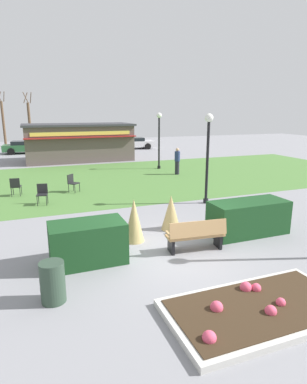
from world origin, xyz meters
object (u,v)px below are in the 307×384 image
(trash_bin, at_px, (53,282))
(food_kiosk, at_px, (79,142))
(lamppost_mid, at_px, (208,148))
(parked_car_center_slot, at_px, (84,145))
(tree_right_bg, at_px, (30,124))
(cafe_chair_west, at_px, (16,185))
(person_strolling, at_px, (177,161))
(parked_car_east_slot, at_px, (134,143))
(cafe_chair_center, at_px, (72,182))
(lamppost_far, at_px, (159,134))
(cafe_chair_east, at_px, (42,192))
(parked_car_west_slot, at_px, (26,147))
(park_bench, at_px, (196,235))
(tree_left_bg, at_px, (3,123))

(trash_bin, distance_m, food_kiosk, 21.12)
(lamppost_mid, distance_m, parked_car_center_slot, 21.71)
(food_kiosk, relative_size, tree_right_bg, 1.46)
(cafe_chair_west, distance_m, tree_right_bg, 21.62)
(person_strolling, bearing_deg, lamppost_mid, 83.51)
(cafe_chair_west, bearing_deg, trash_bin, -84.49)
(cafe_chair_west, relative_size, tree_right_bg, 0.15)
(parked_car_east_slot, bearing_deg, lamppost_mid, -99.37)
(parked_car_east_slot, bearing_deg, food_kiosk, -136.83)
(tree_right_bg, bearing_deg, cafe_chair_center, -85.93)
(lamppost_far, height_order, parked_car_center_slot, lamppost_far)
(cafe_chair_east, bearing_deg, parked_car_west_slot, 91.72)
(person_strolling, bearing_deg, park_bench, 75.41)
(lamppost_mid, bearing_deg, person_strolling, 75.62)
(cafe_chair_east, xyz_separation_m, person_strolling, (8.40, 4.18, 0.33))
(parked_car_center_slot, bearing_deg, parked_car_east_slot, 0.02)
(trash_bin, height_order, cafe_chair_center, trash_bin)
(trash_bin, bearing_deg, tree_right_bg, 89.75)
(trash_bin, xyz_separation_m, parked_car_center_slot, (5.08, 27.10, 0.20))
(food_kiosk, height_order, tree_left_bg, tree_left_bg)
(cafe_chair_west, bearing_deg, lamppost_mid, -28.73)
(parked_car_center_slot, distance_m, parked_car_east_slot, 5.36)
(cafe_chair_west, bearing_deg, tree_left_bg, 93.81)
(park_bench, distance_m, parked_car_west_slot, 26.28)
(park_bench, bearing_deg, tree_left_bg, 101.17)
(person_strolling, relative_size, tree_left_bg, 0.28)
(lamppost_mid, bearing_deg, park_bench, -123.14)
(lamppost_far, relative_size, parked_car_west_slot, 0.89)
(trash_bin, height_order, parked_car_west_slot, parked_car_west_slot)
(food_kiosk, height_order, parked_car_west_slot, food_kiosk)
(lamppost_far, height_order, food_kiosk, lamppost_far)
(cafe_chair_west, bearing_deg, parked_car_center_slot, 70.78)
(parked_car_west_slot, bearing_deg, food_kiosk, -57.15)
(cafe_chair_east, bearing_deg, cafe_chair_center, 49.78)
(lamppost_far, height_order, cafe_chair_east, lamppost_far)
(lamppost_mid, xyz_separation_m, tree_right_bg, (-6.74, 25.79, 0.14))
(food_kiosk, xyz_separation_m, parked_car_west_slot, (-4.09, 6.34, -0.85))
(lamppost_mid, bearing_deg, tree_right_bg, 104.65)
(trash_bin, bearing_deg, cafe_chair_center, 80.22)
(trash_bin, relative_size, tree_right_bg, 0.15)
(trash_bin, height_order, cafe_chair_west, trash_bin)
(cafe_chair_west, xyz_separation_m, parked_car_east_slot, (11.39, 17.27, 0.12))
(parked_car_west_slot, relative_size, parked_car_center_slot, 1.02)
(food_kiosk, relative_size, cafe_chair_west, 9.69)
(cafe_chair_east, height_order, cafe_chair_center, same)
(trash_bin, relative_size, cafe_chair_east, 1.01)
(food_kiosk, xyz_separation_m, cafe_chair_center, (-2.01, -11.05, -0.96))
(lamppost_far, xyz_separation_m, food_kiosk, (-4.60, 6.26, -0.95))
(tree_left_bg, bearing_deg, trash_bin, -85.71)
(parked_car_east_slot, height_order, tree_left_bg, tree_left_bg)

